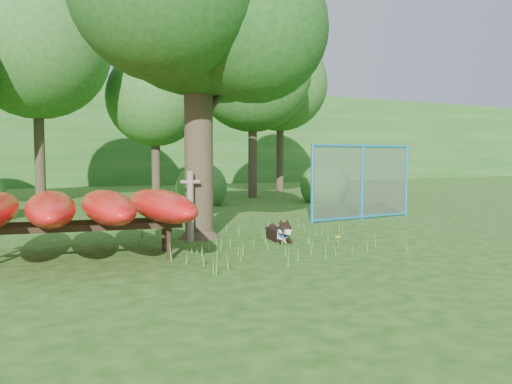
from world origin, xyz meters
name	(u,v)px	position (x,y,z in m)	size (l,w,h in m)	color
ground	(277,255)	(0.00, 0.00, 0.00)	(80.00, 80.00, 0.00)	#1B430D
wooden_post	(190,204)	(-0.89, 1.93, 0.74)	(0.38, 0.19, 1.40)	#6D6552
kayak_rack	(79,207)	(-3.08, 1.09, 0.86)	(3.50, 3.74, 1.12)	black
husky_dog	(279,233)	(0.71, 1.18, 0.17)	(0.39, 1.08, 0.49)	black
fence_section	(362,182)	(4.46, 3.26, 1.01)	(3.45, 0.32, 3.36)	teal
wildflower_clump	(338,238)	(1.38, 0.13, 0.17)	(0.10, 0.10, 0.21)	#3F812A
bg_tree_b	(36,45)	(-3.00, 12.00, 5.61)	(5.20, 5.20, 8.22)	#342B1C
bg_tree_c	(155,98)	(1.50, 13.00, 4.11)	(4.00, 4.00, 6.12)	#342B1C
bg_tree_d	(253,73)	(5.00, 11.00, 5.08)	(4.80, 4.80, 7.50)	#342B1C
bg_tree_e	(280,84)	(8.00, 14.00, 5.23)	(4.60, 4.60, 7.55)	#342B1C
shrub_right	(324,202)	(6.50, 8.00, 0.00)	(1.80, 1.80, 1.80)	#245D1E
shrub_mid	(202,205)	(2.00, 9.00, 0.00)	(1.80, 1.80, 1.80)	#245D1E
wooded_hillside	(73,137)	(0.00, 28.00, 3.00)	(80.00, 12.00, 6.00)	#245D1E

